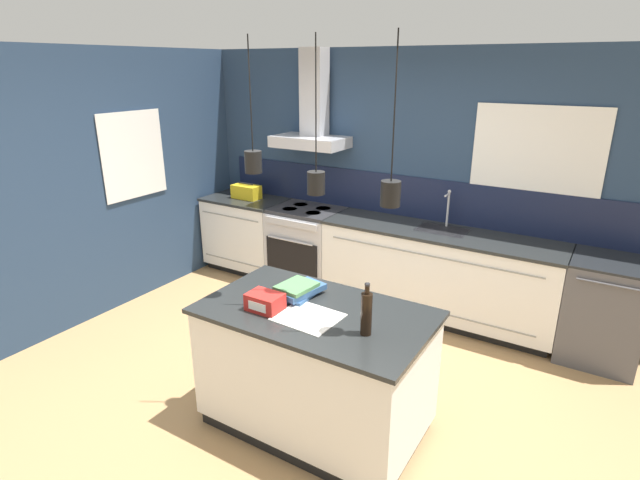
# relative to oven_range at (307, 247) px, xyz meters

# --- Properties ---
(ground_plane) EXTENTS (16.00, 16.00, 0.00)m
(ground_plane) POSITION_rel_oven_range_xyz_m (1.01, -1.69, -0.46)
(ground_plane) COLOR #A87F51
(ground_plane) RESTS_ON ground
(wall_back) EXTENTS (5.60, 2.48, 2.60)m
(wall_back) POSITION_rel_oven_range_xyz_m (0.95, 0.31, 0.90)
(wall_back) COLOR navy
(wall_back) RESTS_ON ground_plane
(wall_left) EXTENTS (0.08, 3.80, 2.60)m
(wall_left) POSITION_rel_oven_range_xyz_m (-1.42, -0.99, 0.85)
(wall_left) COLOR navy
(wall_left) RESTS_ON ground_plane
(counter_run_left) EXTENTS (0.98, 0.64, 0.91)m
(counter_run_left) POSITION_rel_oven_range_xyz_m (-0.87, 0.01, 0.01)
(counter_run_left) COLOR black
(counter_run_left) RESTS_ON ground_plane
(counter_run_sink) EXTENTS (2.33, 0.64, 1.28)m
(counter_run_sink) POSITION_rel_oven_range_xyz_m (1.54, 0.01, 0.01)
(counter_run_sink) COLOR black
(counter_run_sink) RESTS_ON ground_plane
(oven_range) EXTENTS (0.77, 0.66, 0.91)m
(oven_range) POSITION_rel_oven_range_xyz_m (0.00, 0.00, 0.00)
(oven_range) COLOR #B5B5BA
(oven_range) RESTS_ON ground_plane
(dishwasher) EXTENTS (0.61, 0.65, 0.91)m
(dishwasher) POSITION_rel_oven_range_xyz_m (3.00, 0.00, 0.00)
(dishwasher) COLOR #4C4C51
(dishwasher) RESTS_ON ground_plane
(kitchen_island) EXTENTS (1.52, 0.90, 0.91)m
(kitchen_island) POSITION_rel_oven_range_xyz_m (1.38, -2.02, 0.00)
(kitchen_island) COLOR black
(kitchen_island) RESTS_ON ground_plane
(bottle_on_island) EXTENTS (0.07, 0.07, 0.33)m
(bottle_on_island) POSITION_rel_oven_range_xyz_m (1.80, -2.12, 0.59)
(bottle_on_island) COLOR black
(bottle_on_island) RESTS_ON kitchen_island
(book_stack) EXTENTS (0.26, 0.36, 0.10)m
(book_stack) POSITION_rel_oven_range_xyz_m (1.17, -1.91, 0.50)
(book_stack) COLOR #335684
(book_stack) RESTS_ON kitchen_island
(red_supply_box) EXTENTS (0.23, 0.17, 0.11)m
(red_supply_box) POSITION_rel_oven_range_xyz_m (1.09, -2.18, 0.51)
(red_supply_box) COLOR red
(red_supply_box) RESTS_ON kitchen_island
(paper_pile) EXTENTS (0.40, 0.36, 0.01)m
(paper_pile) POSITION_rel_oven_range_xyz_m (1.39, -2.13, 0.46)
(paper_pile) COLOR silver
(paper_pile) RESTS_ON kitchen_island
(yellow_toolbox) EXTENTS (0.34, 0.18, 0.19)m
(yellow_toolbox) POSITION_rel_oven_range_xyz_m (-0.86, 0.00, 0.54)
(yellow_toolbox) COLOR gold
(yellow_toolbox) RESTS_ON counter_run_left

